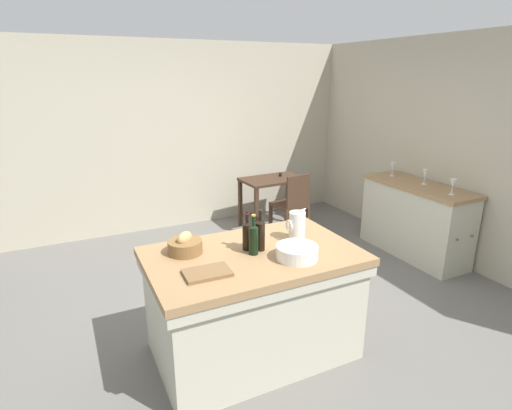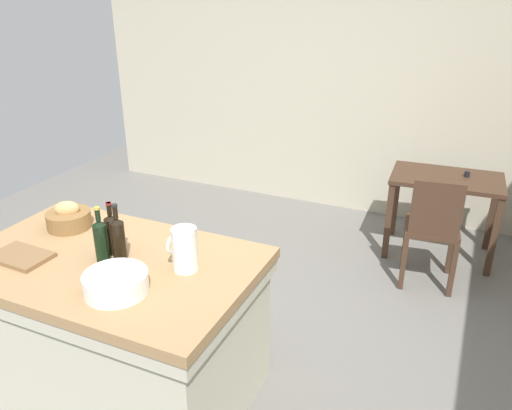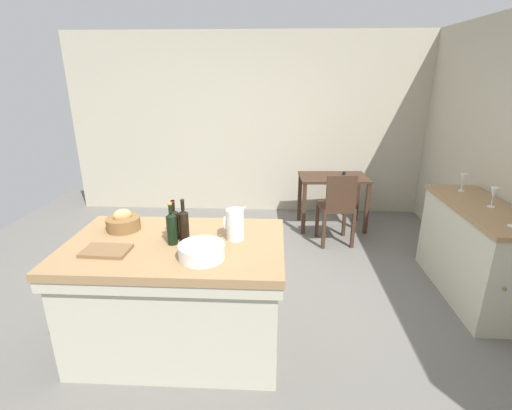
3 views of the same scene
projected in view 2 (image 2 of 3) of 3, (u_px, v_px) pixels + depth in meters
The scene contains 12 objects.
ground_plane at pixel (220, 344), 3.41m from camera, with size 6.76×6.76×0.00m, color #66635E.
wall_back at pixel (339, 83), 5.06m from camera, with size 5.32×0.12×2.60m, color #B2AA93.
island_table at pixel (116, 322), 2.87m from camera, with size 1.58×0.99×0.87m.
writing_desk at pixel (445, 189), 4.32m from camera, with size 0.93×0.61×0.78m.
wooden_chair at pixel (433, 228), 3.89m from camera, with size 0.45×0.45×0.92m.
pitcher at pixel (185, 249), 2.57m from camera, with size 0.17×0.13×0.27m.
wash_bowl at pixel (116, 283), 2.40m from camera, with size 0.31×0.31×0.10m, color white.
bread_basket at pixel (69, 218), 3.03m from camera, with size 0.26×0.26×0.17m.
cutting_board at pixel (21, 256), 2.71m from camera, with size 0.31×0.20×0.02m, color brown.
wine_bottle_dark at pixel (118, 238), 2.64m from camera, with size 0.07×0.07×0.32m.
wine_bottle_amber at pixel (112, 233), 2.72m from camera, with size 0.07×0.07×0.30m.
wine_bottle_green at pixel (101, 240), 2.64m from camera, with size 0.07×0.07×0.31m.
Camera 2 is at (1.35, -2.41, 2.23)m, focal length 35.83 mm.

